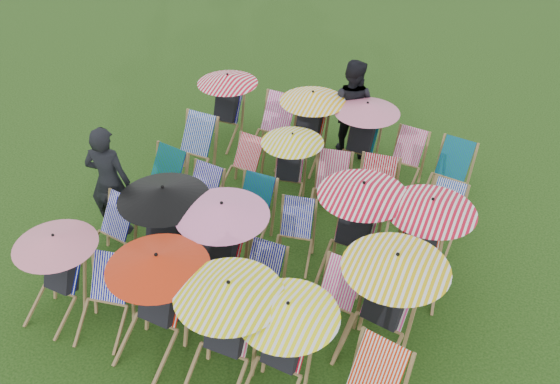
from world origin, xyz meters
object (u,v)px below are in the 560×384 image
at_px(person_left, 109,181).
at_px(person_rear, 351,107).
at_px(deckchair_29, 448,175).
at_px(deckchair_0, 55,274).

bearing_deg(person_left, person_rear, -136.91).
height_order(deckchair_29, person_left, person_left).
relative_size(deckchair_29, person_left, 0.52).
height_order(person_left, person_rear, person_left).
distance_m(person_left, person_rear, 4.31).
bearing_deg(person_left, deckchair_0, 90.02).
height_order(deckchair_29, person_rear, person_rear).
distance_m(deckchair_0, person_left, 1.71).
xyz_separation_m(deckchair_0, person_left, (-0.39, 1.64, 0.24)).
xyz_separation_m(deckchair_0, deckchair_29, (3.90, 4.48, -0.18)).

